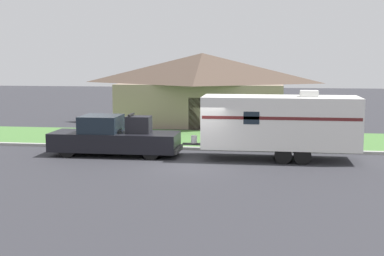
# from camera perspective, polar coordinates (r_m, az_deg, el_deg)

# --- Properties ---
(ground_plane) EXTENTS (120.00, 120.00, 0.00)m
(ground_plane) POSITION_cam_1_polar(r_m,az_deg,el_deg) (23.72, 0.39, -3.92)
(ground_plane) COLOR #2D2D33
(curb_strip) EXTENTS (80.00, 0.30, 0.14)m
(curb_strip) POSITION_cam_1_polar(r_m,az_deg,el_deg) (27.37, 1.43, -2.22)
(curb_strip) COLOR #999993
(curb_strip) RESTS_ON ground_plane
(lawn_strip) EXTENTS (80.00, 7.00, 0.03)m
(lawn_strip) POSITION_cam_1_polar(r_m,az_deg,el_deg) (30.96, 2.20, -1.18)
(lawn_strip) COLOR #477538
(lawn_strip) RESTS_ON ground_plane
(house_across_street) EXTENTS (12.10, 7.07, 5.00)m
(house_across_street) POSITION_cam_1_polar(r_m,az_deg,el_deg) (37.93, 1.08, 4.37)
(house_across_street) COLOR gray
(house_across_street) RESTS_ON ground_plane
(pickup_truck) EXTENTS (6.27, 2.08, 2.04)m
(pickup_truck) POSITION_cam_1_polar(r_m,az_deg,el_deg) (26.12, -8.35, -1.02)
(pickup_truck) COLOR black
(pickup_truck) RESTS_ON ground_plane
(travel_trailer) EXTENTS (8.11, 2.40, 3.22)m
(travel_trailer) POSITION_cam_1_polar(r_m,az_deg,el_deg) (24.96, 9.38, 0.62)
(travel_trailer) COLOR black
(travel_trailer) RESTS_ON ground_plane
(mailbox) EXTENTS (0.48, 0.20, 1.27)m
(mailbox) POSITION_cam_1_polar(r_m,az_deg,el_deg) (29.58, -10.01, 0.18)
(mailbox) COLOR brown
(mailbox) RESTS_ON ground_plane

